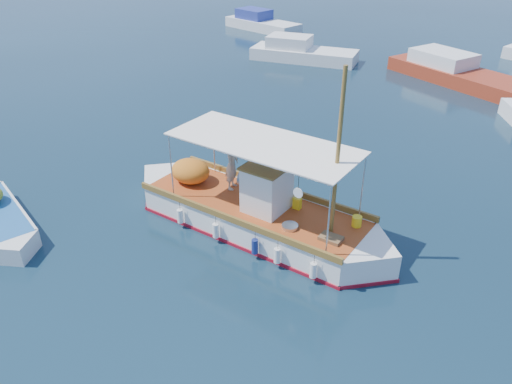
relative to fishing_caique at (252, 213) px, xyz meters
The scene contains 5 objects.
ground 0.99m from the fishing_caique, 14.18° to the right, with size 160.00×160.00×0.00m, color black.
fishing_caique is the anchor object (origin of this frame).
bg_boat_nw 20.99m from the fishing_caique, 110.40° to the left, with size 7.41×3.39×1.80m.
bg_boat_n 20.00m from the fishing_caique, 81.81° to the left, with size 9.15×6.63×1.80m.
bg_boat_far_w 30.83m from the fishing_caique, 118.20° to the left, with size 7.37×4.07×1.80m.
Camera 1 is at (6.00, -11.75, 9.16)m, focal length 35.00 mm.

